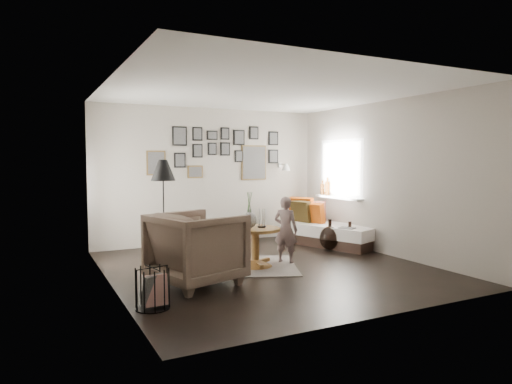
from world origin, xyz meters
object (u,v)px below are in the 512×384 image
floor_lamp (163,174)px  demijohn_small (350,239)px  vase (250,217)px  armchair (197,248)px  demijohn_large (330,238)px  pedestal_table (255,249)px  daybed (328,231)px  child (286,230)px  magazine_basket (153,288)px

floor_lamp → demijohn_small: bearing=-6.7°
vase → armchair: bearing=-152.0°
armchair → demijohn_large: (2.88, 1.09, -0.26)m
demijohn_large → demijohn_small: size_ratio=1.10×
pedestal_table → armchair: size_ratio=0.73×
daybed → demijohn_large: bearing=-141.7°
floor_lamp → demijohn_small: 3.52m
child → pedestal_table: bearing=53.3°
armchair → floor_lamp: 1.64m
magazine_basket → demijohn_small: size_ratio=0.89×
daybed → floor_lamp: floor_lamp is taller
armchair → child: child is taller
demijohn_large → demijohn_small: demijohn_large is taller
vase → daybed: size_ratio=0.28×
vase → daybed: (2.10, 0.95, -0.49)m
floor_lamp → demijohn_large: size_ratio=2.92×
floor_lamp → child: bearing=-25.4°
vase → child: 0.66m
vase → magazine_basket: (-1.78, -1.25, -0.54)m
child → demijohn_small: bearing=-113.4°
vase → demijohn_large: (1.85, 0.54, -0.54)m
pedestal_table → demijohn_small: size_ratio=1.50×
vase → armchair: (-1.03, -0.55, -0.29)m
pedestal_table → demijohn_small: 2.17m
armchair → demijohn_large: armchair is taller
daybed → demijohn_small: (0.10, -0.53, -0.08)m
vase → demijohn_small: vase is taller
pedestal_table → vase: (-0.08, 0.02, 0.48)m
magazine_basket → vase: bearing=35.1°
floor_lamp → demijohn_large: (2.94, -0.26, -1.17)m
floor_lamp → demijohn_large: bearing=-5.1°
demijohn_small → armchair: bearing=-163.3°
vase → child: (0.62, -0.00, -0.24)m
daybed → armchair: 3.48m
child → magazine_basket: bearing=79.1°
armchair → demijohn_large: bearing=-86.4°
floor_lamp → vase: bearing=-36.6°
floor_lamp → child: (1.70, -0.81, -0.87)m
magazine_basket → demijohn_large: bearing=26.3°
daybed → pedestal_table: bearing=-174.4°
demijohn_small → pedestal_table: bearing=-168.2°
daybed → demijohn_large: size_ratio=3.49×
pedestal_table → demijohn_small: pedestal_table is taller
demijohn_large → demijohn_small: bearing=-18.9°
pedestal_table → daybed: 2.24m
pedestal_table → daybed: daybed is taller
pedestal_table → child: size_ratio=0.72×
armchair → demijohn_small: armchair is taller
armchair → floor_lamp: size_ratio=0.64×
demijohn_large → child: (-1.23, -0.55, 0.31)m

